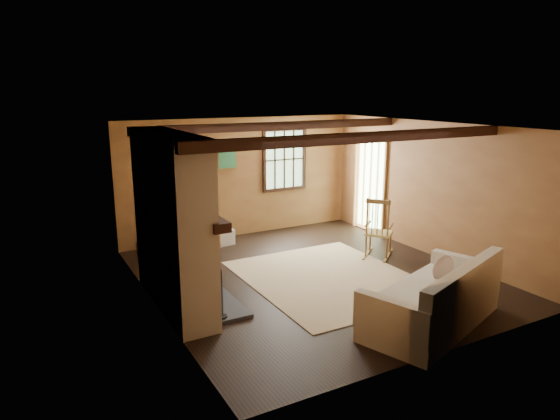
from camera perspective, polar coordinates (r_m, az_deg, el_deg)
ground at (r=8.13m, az=3.67°, el=-7.59°), size 5.50×5.50×0.00m
room_envelope at (r=8.03m, az=4.21°, el=4.23°), size 5.02×5.52×2.44m
fireplace at (r=6.91m, az=-12.03°, el=-2.10°), size 1.02×2.30×2.40m
rug at (r=8.08m, az=5.65°, el=-7.75°), size 2.50×3.00×0.01m
rocking_chair at (r=9.11m, az=11.18°, el=-2.44°), size 0.87×0.82×1.09m
sofa at (r=6.72m, az=17.45°, el=-10.05°), size 2.35×1.62×0.87m
firewood_pile at (r=9.49m, az=-14.05°, el=-4.05°), size 0.68×0.12×0.25m
laundry_basket at (r=9.76m, az=-6.96°, el=-3.08°), size 0.55×0.45×0.30m
basket_pillow at (r=9.69m, az=-7.00°, el=-1.63°), size 0.47×0.39×0.21m
armchair at (r=9.07m, az=-10.46°, el=-3.00°), size 1.11×1.12×0.76m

